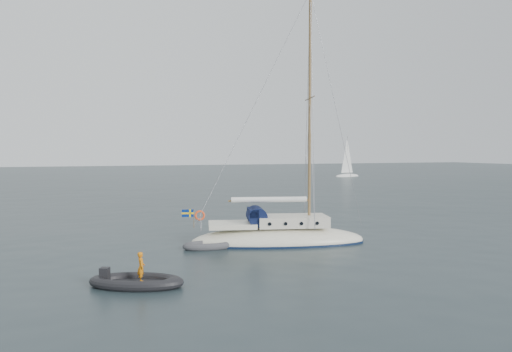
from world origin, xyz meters
name	(u,v)px	position (x,y,z in m)	size (l,w,h in m)	color
ground	(256,245)	(0.00, 0.00, 0.00)	(300.00, 300.00, 0.00)	black
sailboat	(279,224)	(1.39, 0.01, 1.15)	(10.66, 3.19, 15.18)	white
dinghy	(208,246)	(-2.85, 0.00, 0.18)	(2.83, 1.28, 0.41)	#46464A
rib	(136,281)	(-7.53, -6.40, 0.23)	(3.84, 1.75, 1.42)	black
distant_yacht_b	(347,158)	(42.97, 62.20, 3.72)	(6.58, 3.51, 8.72)	silver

